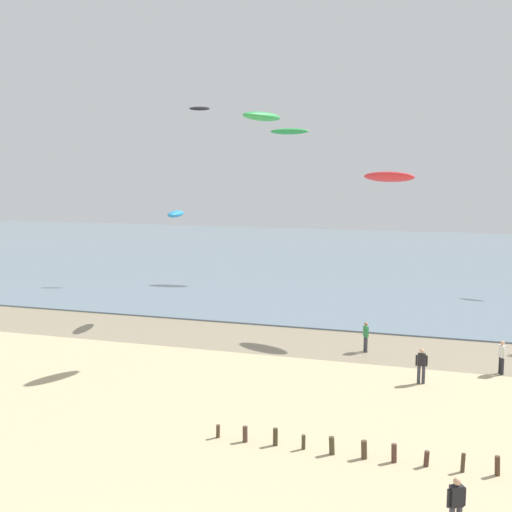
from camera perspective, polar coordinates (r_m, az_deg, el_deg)
wet_sand_strip at (r=37.94m, az=5.48°, el=-7.81°), size 120.00×6.44×0.01m
sea at (r=75.09m, az=11.45°, el=-0.22°), size 160.00×70.00×0.10m
groyne_mid at (r=23.61m, az=19.16°, el=-17.25°), size 18.85×0.35×0.68m
person_nearest_camera at (r=31.63m, az=14.66°, el=-9.46°), size 0.57×0.26×1.71m
person_mid_beach at (r=34.26m, az=21.24°, el=-8.41°), size 0.34×0.53×1.71m
person_by_waterline at (r=36.32m, az=9.85°, el=-7.10°), size 0.35×0.53×1.71m
person_right_flank at (r=19.62m, az=17.56°, el=-20.56°), size 0.51×0.37×1.71m
kite_aloft_0 at (r=35.02m, az=0.54°, el=12.45°), size 2.05×3.17×0.49m
kite_aloft_1 at (r=60.17m, az=3.03°, el=11.14°), size 3.70×1.54×0.61m
kite_aloft_3 at (r=43.00m, az=-7.24°, el=3.77°), size 1.47×2.94×0.52m
kite_aloft_4 at (r=39.81m, az=11.86°, el=6.99°), size 3.66×2.56×0.90m
kite_aloft_6 at (r=60.31m, az=-5.10°, el=13.08°), size 2.05×1.25×0.55m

